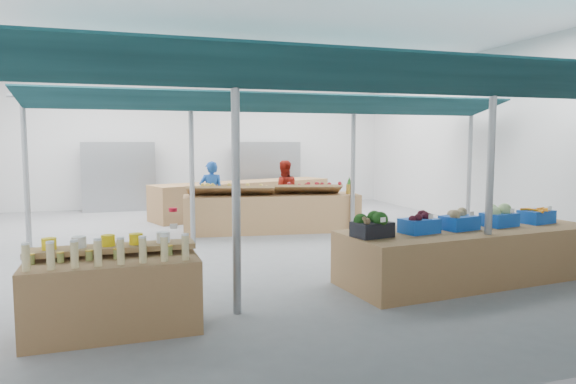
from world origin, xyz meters
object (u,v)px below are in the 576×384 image
bottle_shelf (114,292)px  vendor_right (284,192)px  crate_stack (530,252)px  vendor_left (212,194)px  fruit_counter (272,213)px  veg_counter (470,254)px

bottle_shelf → vendor_right: 7.58m
crate_stack → vendor_right: vendor_right is taller
bottle_shelf → vendor_right: bearing=58.0°
bottle_shelf → vendor_left: bearing=71.1°
fruit_counter → vendor_left: vendor_left is taller
crate_stack → fruit_counter: bearing=123.4°
bottle_shelf → vendor_left: (2.03, 6.52, 0.35)m
bottle_shelf → vendor_left: vendor_left is taller
vendor_right → veg_counter: bearing=107.3°
crate_stack → bottle_shelf: bearing=-172.1°
fruit_counter → crate_stack: size_ratio=6.71×
vendor_left → veg_counter: bearing=123.0°
fruit_counter → vendor_right: (0.60, 1.10, 0.36)m
veg_counter → bottle_shelf: bearing=-178.7°
veg_counter → fruit_counter: size_ratio=1.00×
bottle_shelf → veg_counter: (4.95, 0.64, -0.05)m
veg_counter → crate_stack: (1.29, 0.22, -0.09)m
bottle_shelf → veg_counter: bottle_shelf is taller
vendor_right → bottle_shelf: bearing=66.2°
bottle_shelf → vendor_right: (3.83, 6.52, 0.35)m
bottle_shelf → vendor_left: size_ratio=1.14×
bottle_shelf → vendor_right: vendor_right is taller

